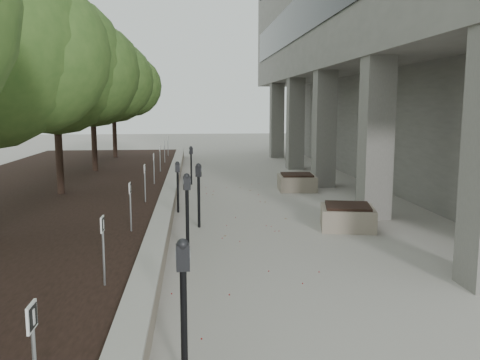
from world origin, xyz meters
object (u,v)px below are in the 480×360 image
crabapple_tree_4 (92,97)px  parking_meter_5 (191,165)px  crabapple_tree_3 (56,94)px  parking_meter_3 (199,195)px  parking_meter_4 (178,187)px  parking_meter_2 (187,213)px  planter_front (347,216)px  planter_back (297,182)px  crabapple_tree_5 (113,99)px  parking_meter_1 (184,314)px

crabapple_tree_4 → parking_meter_5: 4.48m
crabapple_tree_3 → parking_meter_3: size_ratio=3.61×
parking_meter_4 → parking_meter_5: size_ratio=0.99×
crabapple_tree_3 → crabapple_tree_4: 5.00m
crabapple_tree_3 → parking_meter_4: 4.17m
parking_meter_2 → crabapple_tree_3: bearing=116.3°
parking_meter_2 → parking_meter_4: bearing=83.5°
crabapple_tree_3 → planter_front: size_ratio=4.56×
planter_front → planter_back: 5.32m
crabapple_tree_4 → crabapple_tree_5: size_ratio=1.00×
crabapple_tree_4 → crabapple_tree_3: bearing=-90.0°
crabapple_tree_3 → planter_front: 8.33m
planter_front → crabapple_tree_3: bearing=156.9°
crabapple_tree_4 → parking_meter_1: crabapple_tree_4 is taller
crabapple_tree_5 → crabapple_tree_3: bearing=-90.0°
crabapple_tree_3 → planter_front: (7.20, -3.08, -2.84)m
parking_meter_4 → crabapple_tree_4: bearing=109.2°
parking_meter_4 → planter_front: size_ratio=1.15×
parking_meter_2 → planter_front: 4.02m
parking_meter_3 → planter_back: (3.33, 4.92, -0.47)m
crabapple_tree_5 → planter_back: bearing=-47.5°
parking_meter_4 → crabapple_tree_3: bearing=154.2°
parking_meter_2 → parking_meter_5: 8.51m
crabapple_tree_5 → parking_meter_5: 7.53m
planter_back → crabapple_tree_3: bearing=-162.5°
parking_meter_5 → crabapple_tree_4: bearing=141.7°
crabapple_tree_5 → crabapple_tree_4: bearing=-90.0°
crabapple_tree_4 → parking_meter_2: (3.54, -9.66, -2.35)m
parking_meter_2 → parking_meter_5: (0.05, 8.51, -0.08)m
crabapple_tree_4 → crabapple_tree_5: bearing=90.0°
crabapple_tree_3 → planter_back: crabapple_tree_3 is taller
parking_meter_3 → parking_meter_4: bearing=119.2°
crabapple_tree_3 → parking_meter_5: crabapple_tree_3 is taller
parking_meter_2 → parking_meter_3: 2.01m
parking_meter_1 → planter_front: (3.64, 6.37, -0.49)m
crabapple_tree_5 → planter_back: crabapple_tree_5 is taller
parking_meter_1 → planter_back: bearing=69.4°
crabapple_tree_5 → planter_front: size_ratio=4.56×
planter_front → planter_back: (-0.09, 5.32, 0.00)m
crabapple_tree_4 → parking_meter_5: bearing=-17.9°
parking_meter_2 → parking_meter_4: (-0.29, 3.71, -0.09)m
parking_meter_1 → parking_meter_2: (-0.02, 4.78, -0.00)m
crabapple_tree_3 → crabapple_tree_5: size_ratio=1.00×
planter_front → parking_meter_3: bearing=173.2°
parking_meter_1 → planter_back: (3.55, 11.69, -0.49)m
parking_meter_1 → parking_meter_4: 8.50m
parking_meter_1 → parking_meter_5: parking_meter_1 is taller
planter_front → planter_back: bearing=91.0°
parking_meter_1 → parking_meter_5: bearing=86.2°
parking_meter_5 → planter_back: 3.89m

